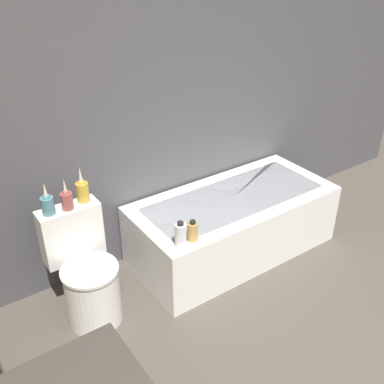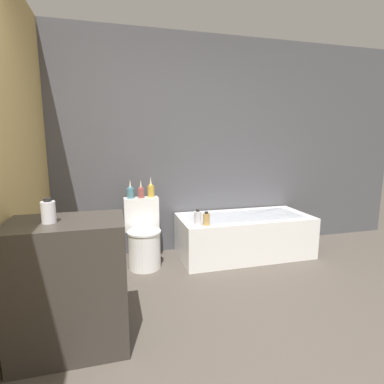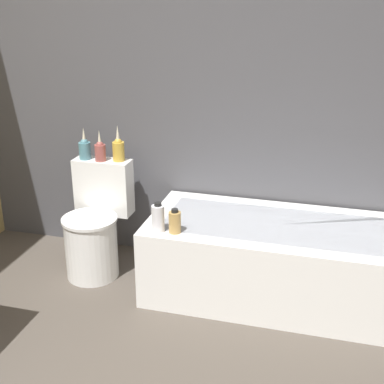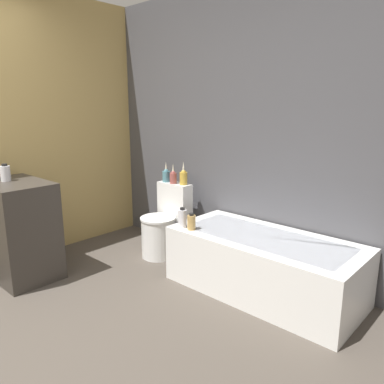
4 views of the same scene
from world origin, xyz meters
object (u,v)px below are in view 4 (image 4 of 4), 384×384
toilet (163,226)px  soap_bottle_glass (5,173)px  vase_silver (173,177)px  shampoo_bottle_short (191,222)px  bathtub (263,264)px  shampoo_bottle_tall (182,218)px  vase_gold (166,175)px  vase_bronze (183,177)px

toilet → soap_bottle_glass: size_ratio=4.77×
vase_silver → shampoo_bottle_short: bearing=-33.3°
toilet → shampoo_bottle_short: toilet is taller
bathtub → vase_silver: size_ratio=7.50×
soap_bottle_glass → shampoo_bottle_tall: soap_bottle_glass is taller
bathtub → vase_gold: vase_gold is taller
vase_silver → shampoo_bottle_short: size_ratio=1.42×
toilet → soap_bottle_glass: soap_bottle_glass is taller
soap_bottle_glass → shampoo_bottle_short: soap_bottle_glass is taller
soap_bottle_glass → vase_gold: 1.51m
toilet → shampoo_bottle_tall: 0.66m
toilet → vase_silver: 0.52m
bathtub → shampoo_bottle_tall: shampoo_bottle_tall is taller
bathtub → vase_bronze: size_ratio=6.49×
shampoo_bottle_tall → vase_gold: bearing=146.3°
toilet → soap_bottle_glass: (-0.69, -1.23, 0.63)m
vase_bronze → shampoo_bottle_short: 0.74m
shampoo_bottle_tall → shampoo_bottle_short: 0.10m
vase_silver → shampoo_bottle_tall: vase_silver is taller
soap_bottle_glass → vase_silver: (0.69, 1.38, -0.14)m
vase_bronze → toilet: bearing=-121.9°
bathtub → vase_gold: 1.43m
bathtub → shampoo_bottle_tall: size_ratio=8.74×
toilet → vase_bronze: size_ratio=3.05×
toilet → shampoo_bottle_tall: (0.54, -0.27, 0.26)m
vase_silver → shampoo_bottle_tall: bearing=-38.4°
vase_gold → shampoo_bottle_short: (0.75, -0.43, -0.25)m
vase_gold → shampoo_bottle_short: 0.90m
shampoo_bottle_short → soap_bottle_glass: bearing=-143.9°
vase_gold → shampoo_bottle_tall: size_ratio=1.20×
soap_bottle_glass → vase_bronze: (0.80, 1.42, -0.13)m
toilet → bathtub: bearing=-0.0°
vase_gold → vase_bronze: bearing=5.6°
soap_bottle_glass → vase_bronze: 1.63m
soap_bottle_glass → vase_silver: 1.55m
bathtub → soap_bottle_glass: (-1.88, -1.23, 0.70)m
vase_gold → vase_bronze: vase_bronze is taller
vase_bronze → shampoo_bottle_tall: size_ratio=1.35×
vase_gold → vase_silver: vase_gold is taller
vase_gold → shampoo_bottle_tall: bearing=-33.7°
soap_bottle_glass → vase_silver: bearing=63.5°
soap_bottle_glass → vase_gold: size_ratio=0.72×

